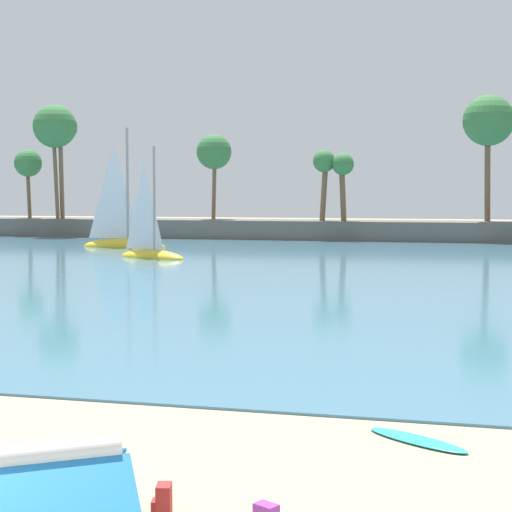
{
  "coord_description": "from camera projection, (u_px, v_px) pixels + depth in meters",
  "views": [
    {
      "loc": [
        6.8,
        -9.12,
        4.48
      ],
      "look_at": [
        2.16,
        9.22,
        3.02
      ],
      "focal_mm": 59.17,
      "sensor_mm": 36.0,
      "label": 1
    }
  ],
  "objects": [
    {
      "name": "sea",
      "position": [
        380.0,
        248.0,
        66.57
      ],
      "size": [
        220.0,
        101.05,
        0.06
      ],
      "primitive_type": "cube",
      "color": "teal",
      "rests_on": "ground"
    },
    {
      "name": "palm_headland",
      "position": [
        397.0,
        200.0,
        76.2
      ],
      "size": [
        101.59,
        6.53,
        13.13
      ],
      "color": "#605B54",
      "rests_on": "ground"
    },
    {
      "name": "backpack_spare",
      "position": [
        163.0,
        501.0,
        11.65
      ],
      "size": [
        0.32,
        0.34,
        0.44
      ],
      "color": "red",
      "rests_on": "ground"
    },
    {
      "name": "surfboard",
      "position": [
        417.0,
        440.0,
        15.07
      ],
      "size": [
        2.04,
        1.58,
        0.08
      ],
      "primitive_type": "ellipsoid",
      "rotation": [
        0.0,
        0.0,
        5.71
      ],
      "color": "#2DA8B2",
      "rests_on": "ground"
    },
    {
      "name": "sailboat_near_shore",
      "position": [
        150.0,
        247.0,
        56.12
      ],
      "size": [
        5.69,
        3.61,
        7.94
      ],
      "color": "yellow",
      "rests_on": "sea"
    },
    {
      "name": "sailboat_mid_bay",
      "position": [
        122.0,
        236.0,
        66.88
      ],
      "size": [
        6.98,
        2.16,
        10.09
      ],
      "color": "yellow",
      "rests_on": "sea"
    }
  ]
}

